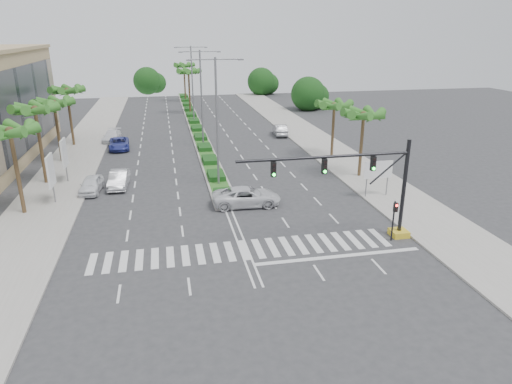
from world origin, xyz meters
TOP-DOWN VIEW (x-y plane):
  - ground at (0.00, 0.00)m, footprint 160.00×160.00m
  - footpath_right at (15.20, 20.00)m, footprint 6.00×120.00m
  - footpath_left at (-15.20, 20.00)m, footprint 6.00×120.00m
  - median at (0.00, 45.00)m, footprint 2.20×75.00m
  - median_grass at (0.00, 45.00)m, footprint 1.80×75.00m
  - signal_gantry at (9.27, -0.00)m, footprint 12.60×1.20m
  - pedestrian_signal at (10.60, -0.68)m, footprint 0.28×0.36m
  - direction_sign at (13.50, 7.99)m, footprint 2.70×0.11m
  - billboard_near at (-14.50, 12.00)m, footprint 0.18×2.10m
  - billboard_far at (-14.50, 18.00)m, footprint 0.18×2.10m
  - palm_left_near at (-16.50, 10.00)m, footprint 4.57×4.68m
  - palm_left_mid at (-16.50, 18.00)m, footprint 4.57×4.68m
  - palm_left_far at (-16.50, 26.00)m, footprint 4.57×4.68m
  - palm_left_end at (-16.50, 34.00)m, footprint 4.57×4.68m
  - palm_right_near at (14.50, 14.00)m, footprint 4.57×4.68m
  - palm_right_far at (14.50, 22.00)m, footprint 4.57×4.68m
  - palm_median_a at (0.00, 55.00)m, footprint 4.57×4.68m
  - palm_median_b at (0.00, 70.00)m, footprint 4.57×4.68m
  - streetlight_near at (0.00, 14.00)m, footprint 5.10×0.25m
  - streetlight_mid at (0.00, 30.00)m, footprint 5.10×0.25m
  - streetlight_far at (0.00, 46.00)m, footprint 5.10×0.25m
  - car_parked_a at (-11.80, 14.54)m, footprint 2.12×4.46m
  - car_parked_b at (-9.41, 15.61)m, footprint 1.87×4.79m
  - car_parked_c at (-10.53, 30.87)m, footprint 2.74×5.37m
  - car_parked_d at (-11.80, 35.35)m, footprint 2.51×5.23m
  - car_crossing at (1.70, 8.28)m, footprint 5.93×2.94m
  - car_right at (11.44, 34.71)m, footprint 2.16×4.91m

SIDE VIEW (x-z plane):
  - ground at x=0.00m, z-range 0.00..0.00m
  - footpath_right at x=15.20m, z-range 0.00..0.15m
  - footpath_left at x=-15.20m, z-range 0.00..0.15m
  - median at x=0.00m, z-range 0.00..0.20m
  - median_grass at x=0.00m, z-range 0.20..0.24m
  - car_parked_c at x=-10.53m, z-range 0.00..1.45m
  - car_parked_d at x=-11.80m, z-range 0.00..1.47m
  - car_parked_a at x=-11.80m, z-range 0.00..1.47m
  - car_parked_b at x=-9.41m, z-range 0.00..1.55m
  - car_right at x=11.44m, z-range 0.00..1.57m
  - car_crossing at x=1.70m, z-range 0.00..1.62m
  - pedestrian_signal at x=10.60m, z-range 0.54..3.54m
  - direction_sign at x=13.50m, z-range 0.75..4.15m
  - billboard_near at x=-14.50m, z-range 0.79..5.14m
  - billboard_far at x=-14.50m, z-range 0.79..5.14m
  - signal_gantry at x=9.27m, z-range -0.14..7.06m
  - palm_right_far at x=14.50m, z-range 2.54..9.29m
  - palm_right_near at x=14.50m, z-range 2.68..9.73m
  - palm_left_far at x=-16.50m, z-range 2.82..10.17m
  - palm_left_near at x=-16.50m, z-range 2.91..10.46m
  - streetlight_near at x=0.00m, z-range 0.81..12.81m
  - streetlight_mid at x=0.00m, z-range 0.81..12.81m
  - streetlight_far at x=0.00m, z-range 0.81..12.81m
  - palm_left_end at x=-16.50m, z-range 3.01..10.76m
  - palm_left_mid at x=-16.50m, z-range 3.10..11.05m
  - palm_median_a at x=0.00m, z-range 3.15..11.20m
  - palm_median_b at x=0.00m, z-range 3.15..11.20m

